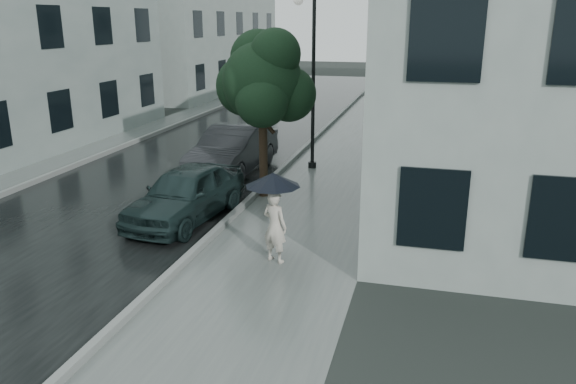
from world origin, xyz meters
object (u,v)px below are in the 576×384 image
(street_tree, at_px, (263,81))
(lamp_post, at_px, (309,73))
(car_far, at_px, (233,150))
(car_near, at_px, (186,193))
(pedestrian, at_px, (275,227))

(street_tree, relative_size, lamp_post, 0.83)
(car_far, bearing_deg, street_tree, -48.24)
(street_tree, distance_m, lamp_post, 3.48)
(lamp_post, height_order, car_near, lamp_post)
(lamp_post, relative_size, car_far, 1.20)
(lamp_post, xyz_separation_m, car_far, (-2.22, -1.38, -2.41))
(pedestrian, distance_m, street_tree, 5.29)
(pedestrian, relative_size, lamp_post, 0.27)
(pedestrian, distance_m, car_far, 7.23)
(car_far, bearing_deg, car_near, -82.59)
(street_tree, bearing_deg, pedestrian, -70.42)
(pedestrian, relative_size, car_near, 0.38)
(street_tree, distance_m, car_far, 3.65)
(pedestrian, height_order, car_near, pedestrian)
(pedestrian, height_order, lamp_post, lamp_post)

